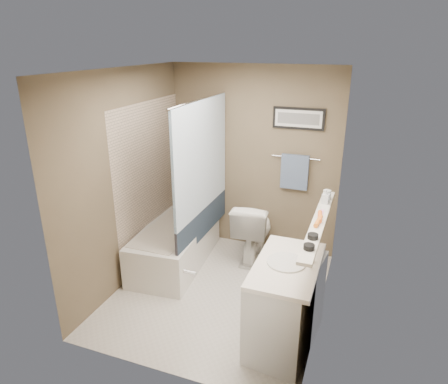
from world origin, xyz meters
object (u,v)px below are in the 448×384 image
(toilet, at_px, (253,230))
(candle_bowl_near, at_px, (309,247))
(glass_jar, at_px, (327,195))
(candle_bowl_far, at_px, (313,236))
(vanity, at_px, (286,306))
(soap_bottle, at_px, (326,196))
(bathtub, at_px, (176,244))
(hair_brush_back, at_px, (320,216))
(hair_brush_front, at_px, (318,221))

(toilet, relative_size, candle_bowl_near, 8.79)
(candle_bowl_near, xyz_separation_m, glass_jar, (0.00, 1.12, 0.03))
(toilet, distance_m, candle_bowl_far, 1.83)
(candle_bowl_far, bearing_deg, glass_jar, 90.00)
(toilet, height_order, vanity, vanity)
(toilet, xyz_separation_m, candle_bowl_near, (0.91, -1.60, 0.74))
(candle_bowl_near, xyz_separation_m, soap_bottle, (0.00, 1.01, 0.05))
(toilet, bearing_deg, candle_bowl_near, 115.31)
(bathtub, relative_size, glass_jar, 15.00)
(hair_brush_back, bearing_deg, candle_bowl_far, -90.00)
(hair_brush_front, relative_size, glass_jar, 2.20)
(vanity, distance_m, hair_brush_back, 0.87)
(vanity, bearing_deg, candle_bowl_near, -40.03)
(vanity, distance_m, candle_bowl_near, 0.78)
(candle_bowl_near, relative_size, hair_brush_back, 0.41)
(hair_brush_front, bearing_deg, vanity, -120.44)
(candle_bowl_near, distance_m, hair_brush_front, 0.51)
(glass_jar, height_order, soap_bottle, soap_bottle)
(bathtub, bearing_deg, hair_brush_back, -21.33)
(vanity, height_order, hair_brush_back, hair_brush_back)
(candle_bowl_far, distance_m, hair_brush_front, 0.31)
(toilet, distance_m, soap_bottle, 1.34)
(vanity, xyz_separation_m, candle_bowl_far, (0.19, 0.00, 0.73))
(toilet, xyz_separation_m, soap_bottle, (0.91, -0.59, 0.79))
(toilet, distance_m, vanity, 1.58)
(bathtub, distance_m, candle_bowl_near, 2.30)
(candle_bowl_near, bearing_deg, vanity, 133.83)
(candle_bowl_near, distance_m, hair_brush_back, 0.61)
(hair_brush_front, relative_size, soap_bottle, 1.47)
(toilet, bearing_deg, hair_brush_back, 128.35)
(vanity, bearing_deg, glass_jar, 84.91)
(bathtub, distance_m, soap_bottle, 2.02)
(hair_brush_back, xyz_separation_m, glass_jar, (0.00, 0.51, 0.03))
(toilet, xyz_separation_m, candle_bowl_far, (0.91, -1.41, 0.74))
(glass_jar, distance_m, soap_bottle, 0.12)
(hair_brush_front, bearing_deg, soap_bottle, 90.00)
(bathtub, relative_size, candle_bowl_near, 16.67)
(vanity, distance_m, hair_brush_front, 0.82)
(hair_brush_back, bearing_deg, toilet, 132.54)
(vanity, bearing_deg, bathtub, 155.27)
(hair_brush_front, xyz_separation_m, glass_jar, (0.00, 0.62, 0.03))
(candle_bowl_near, height_order, hair_brush_front, hair_brush_front)
(toilet, height_order, soap_bottle, soap_bottle)
(bathtub, bearing_deg, toilet, 22.66)
(soap_bottle, bearing_deg, toilet, 146.82)
(candle_bowl_far, distance_m, glass_jar, 0.93)
(hair_brush_front, bearing_deg, bathtub, 160.23)
(hair_brush_back, bearing_deg, bathtub, 163.33)
(hair_brush_back, distance_m, soap_bottle, 0.40)
(glass_jar, bearing_deg, hair_brush_front, -90.00)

